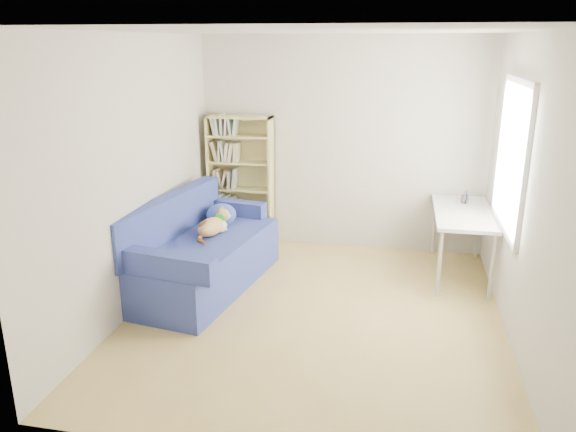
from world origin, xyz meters
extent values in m
plane|color=tan|center=(0.00, 0.00, 0.00)|extent=(4.00, 4.00, 0.00)
cube|color=silver|center=(0.00, 2.00, 1.30)|extent=(3.50, 0.04, 2.60)
cube|color=silver|center=(0.00, -2.00, 1.30)|extent=(3.50, 0.04, 2.60)
cube|color=silver|center=(-1.75, 0.00, 1.30)|extent=(0.04, 4.00, 2.60)
cube|color=silver|center=(1.75, 0.00, 1.30)|extent=(0.04, 4.00, 2.60)
cube|color=white|center=(0.00, 0.00, 2.60)|extent=(3.50, 4.00, 0.04)
cube|color=white|center=(1.75, 0.60, 1.50)|extent=(0.01, 1.20, 1.30)
cube|color=navy|center=(-1.27, 0.43, 0.25)|extent=(1.23, 2.09, 0.49)
cube|color=navy|center=(-1.64, 0.43, 0.73)|extent=(0.48, 1.97, 0.48)
cube|color=navy|center=(-1.27, 1.33, 0.60)|extent=(0.95, 0.32, 0.22)
cube|color=navy|center=(-1.27, -0.47, 0.60)|extent=(0.95, 0.32, 0.22)
cube|color=navy|center=(-1.25, 0.43, 0.51)|extent=(1.18, 1.93, 0.05)
ellipsoid|color=#324EA3|center=(-1.25, 1.02, 0.62)|extent=(0.34, 0.37, 0.25)
ellipsoid|color=#AA5B13|center=(-1.22, 0.56, 0.63)|extent=(0.26, 0.44, 0.17)
ellipsoid|color=silver|center=(-1.16, 0.68, 0.61)|extent=(0.15, 0.19, 0.11)
ellipsoid|color=#381E0F|center=(-1.25, 0.51, 0.67)|extent=(0.15, 0.22, 0.08)
sphere|color=#AA5B13|center=(-1.20, 0.87, 0.67)|extent=(0.15, 0.15, 0.15)
cone|color=#AA5B13|center=(-1.22, 0.90, 0.74)|extent=(0.06, 0.07, 0.07)
cone|color=#AA5B13|center=(-1.22, 0.83, 0.74)|extent=(0.06, 0.07, 0.07)
cylinder|color=green|center=(-1.20, 0.79, 0.65)|extent=(0.12, 0.05, 0.12)
cylinder|color=#381E0F|center=(-1.24, 0.31, 0.59)|extent=(0.09, 0.17, 0.06)
cube|color=#CEBE6F|center=(-1.65, 1.85, 0.82)|extent=(0.03, 0.26, 1.65)
cube|color=#CEBE6F|center=(-0.86, 1.85, 0.82)|extent=(0.03, 0.26, 1.65)
cube|color=#CEBE6F|center=(-1.25, 1.85, 1.63)|extent=(0.82, 0.26, 0.03)
cube|color=#CEBE6F|center=(-1.25, 1.85, 0.01)|extent=(0.82, 0.26, 0.03)
cube|color=#CEBE6F|center=(-1.25, 1.97, 0.82)|extent=(0.82, 0.02, 1.65)
cube|color=white|center=(1.43, 1.29, 0.73)|extent=(0.61, 1.33, 0.04)
cylinder|color=silver|center=(1.68, 1.90, 0.35)|extent=(0.04, 0.04, 0.71)
cylinder|color=silver|center=(1.68, 0.67, 0.35)|extent=(0.04, 0.04, 0.71)
cylinder|color=silver|center=(1.17, 1.90, 0.35)|extent=(0.04, 0.04, 0.71)
cylinder|color=silver|center=(1.17, 0.67, 0.35)|extent=(0.04, 0.04, 0.71)
cylinder|color=white|center=(1.46, 1.61, 0.80)|extent=(0.08, 0.08, 0.09)
camera|label=1|loc=(0.72, -4.82, 2.52)|focal=35.00mm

